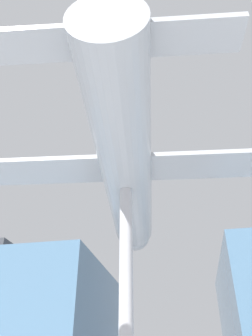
{
  "coord_description": "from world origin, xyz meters",
  "views": [
    {
      "loc": [
        2.03,
        -10.66,
        1.91
      ],
      "look_at": [
        0.0,
        0.0,
        8.81
      ],
      "focal_mm": 35.0,
      "sensor_mm": 36.0,
      "label": 1
    }
  ],
  "objects": [
    {
      "name": "glass_pavilion_left",
      "position": [
        -9.63,
        13.9,
        4.43
      ],
      "size": [
        10.84,
        13.15,
        9.45
      ],
      "color": "slate",
      "rests_on": "ground_plane"
    },
    {
      "name": "suspended_airplane",
      "position": [
        -0.02,
        0.2,
        8.82
      ],
      "size": [
        20.49,
        14.4,
        3.17
      ],
      "rotation": [
        0.0,
        0.0,
        0.12
      ],
      "color": "#B2B7BC",
      "rests_on": "support_pylon_central"
    },
    {
      "name": "support_pylon_central",
      "position": [
        0.0,
        0.0,
        3.91
      ],
      "size": [
        0.46,
        0.46,
        7.81
      ],
      "color": "#B7B7BC",
      "rests_on": "ground_plane"
    }
  ]
}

